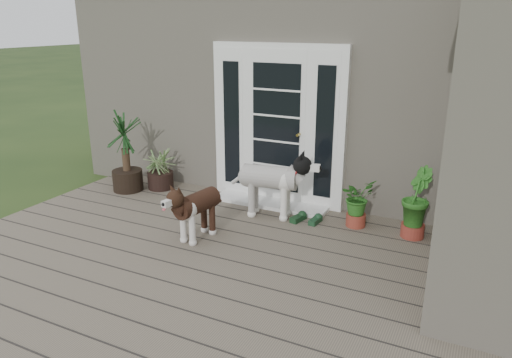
% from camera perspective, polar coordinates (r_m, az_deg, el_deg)
% --- Properties ---
extents(deck, '(6.20, 4.60, 0.12)m').
position_cam_1_polar(deck, '(5.03, -5.94, -11.47)').
color(deck, '#6B5B4C').
rests_on(deck, ground).
extents(house_main, '(7.40, 4.00, 3.10)m').
position_cam_1_polar(house_main, '(8.33, 9.72, 11.13)').
color(house_main, '#665E54').
rests_on(house_main, ground).
extents(door_unit, '(1.90, 0.14, 2.15)m').
position_cam_1_polar(door_unit, '(6.55, 2.54, 6.33)').
color(door_unit, white).
rests_on(door_unit, deck).
extents(door_step, '(1.60, 0.40, 0.05)m').
position_cam_1_polar(door_step, '(6.67, 1.71, -2.84)').
color(door_step, white).
rests_on(door_step, deck).
extents(brindle_dog, '(0.44, 0.81, 0.64)m').
position_cam_1_polar(brindle_dog, '(5.60, -6.93, -3.96)').
color(brindle_dog, '#3D2116').
rests_on(brindle_dog, deck).
extents(white_dog, '(0.99, 0.55, 0.78)m').
position_cam_1_polar(white_dog, '(6.17, 1.65, -1.05)').
color(white_dog, white).
rests_on(white_dog, deck).
extents(spider_plant, '(0.83, 0.83, 0.68)m').
position_cam_1_polar(spider_plant, '(7.37, -11.28, 1.46)').
color(spider_plant, '#74965C').
rests_on(spider_plant, deck).
extents(yucca, '(0.91, 0.91, 1.21)m').
position_cam_1_polar(yucca, '(7.33, -15.16, 3.23)').
color(yucca, '#113313').
rests_on(yucca, deck).
extents(herb_a, '(0.55, 0.55, 0.51)m').
position_cam_1_polar(herb_a, '(6.04, 11.79, -3.18)').
color(herb_a, '#275719').
rests_on(herb_a, deck).
extents(herb_b, '(0.46, 0.46, 0.63)m').
position_cam_1_polar(herb_b, '(5.90, 18.18, -3.69)').
color(herb_b, '#2D641C').
rests_on(herb_b, deck).
extents(herb_c, '(0.44, 0.44, 0.62)m').
position_cam_1_polar(herb_c, '(6.05, 23.77, -3.85)').
color(herb_c, '#265C1A').
rests_on(herb_c, deck).
extents(sapling, '(0.56, 0.56, 1.78)m').
position_cam_1_polar(sapling, '(5.07, 23.58, -0.96)').
color(sapling, '#18561A').
rests_on(sapling, deck).
extents(clog_left, '(0.15, 0.29, 0.08)m').
position_cam_1_polar(clog_left, '(6.12, 7.02, -4.82)').
color(clog_left, '#173920').
rests_on(clog_left, deck).
extents(clog_right, '(0.20, 0.31, 0.09)m').
position_cam_1_polar(clog_right, '(6.17, 5.01, -4.55)').
color(clog_right, '#15351B').
rests_on(clog_right, deck).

